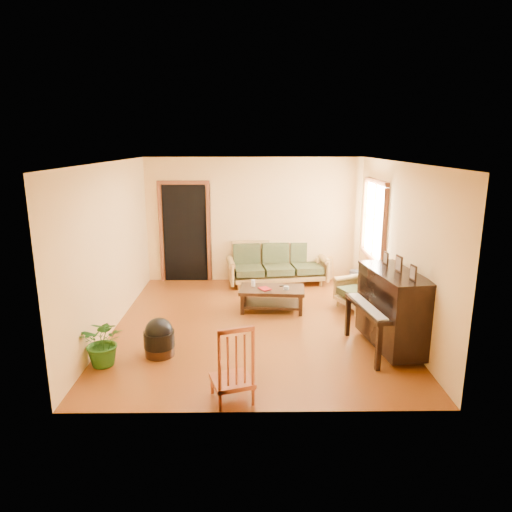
{
  "coord_description": "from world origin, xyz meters",
  "views": [
    {
      "loc": [
        -0.07,
        -6.96,
        2.89
      ],
      "look_at": [
        0.02,
        0.2,
        1.1
      ],
      "focal_mm": 32.0,
      "sensor_mm": 36.0,
      "label": 1
    }
  ],
  "objects_px": {
    "coffee_table": "(272,299)",
    "footstool": "(159,342)",
    "sofa": "(278,264)",
    "potted_plant": "(104,342)",
    "ceramic_crock": "(355,277)",
    "armchair": "(360,288)",
    "piano": "(392,311)",
    "red_chair": "(232,361)"
  },
  "relations": [
    {
      "from": "coffee_table",
      "to": "potted_plant",
      "type": "relative_size",
      "value": 1.67
    },
    {
      "from": "piano",
      "to": "ceramic_crock",
      "type": "distance_m",
      "value": 3.21
    },
    {
      "from": "piano",
      "to": "ceramic_crock",
      "type": "xyz_separation_m",
      "value": [
        0.2,
        3.18,
        -0.44
      ]
    },
    {
      "from": "armchair",
      "to": "ceramic_crock",
      "type": "relative_size",
      "value": 2.89
    },
    {
      "from": "sofa",
      "to": "piano",
      "type": "height_order",
      "value": "piano"
    },
    {
      "from": "piano",
      "to": "ceramic_crock",
      "type": "relative_size",
      "value": 4.83
    },
    {
      "from": "red_chair",
      "to": "potted_plant",
      "type": "distance_m",
      "value": 1.93
    },
    {
      "from": "footstool",
      "to": "red_chair",
      "type": "height_order",
      "value": "red_chair"
    },
    {
      "from": "sofa",
      "to": "potted_plant",
      "type": "xyz_separation_m",
      "value": [
        -2.5,
        -3.56,
        -0.1
      ]
    },
    {
      "from": "ceramic_crock",
      "to": "piano",
      "type": "bearing_deg",
      "value": -93.61
    },
    {
      "from": "coffee_table",
      "to": "red_chair",
      "type": "distance_m",
      "value": 2.95
    },
    {
      "from": "armchair",
      "to": "potted_plant",
      "type": "relative_size",
      "value": 1.17
    },
    {
      "from": "potted_plant",
      "to": "red_chair",
      "type": "bearing_deg",
      "value": -26.48
    },
    {
      "from": "armchair",
      "to": "piano",
      "type": "bearing_deg",
      "value": -111.24
    },
    {
      "from": "piano",
      "to": "footstool",
      "type": "xyz_separation_m",
      "value": [
        -3.26,
        -0.15,
        -0.38
      ]
    },
    {
      "from": "sofa",
      "to": "footstool",
      "type": "bearing_deg",
      "value": -127.18
    },
    {
      "from": "piano",
      "to": "ceramic_crock",
      "type": "bearing_deg",
      "value": 77.91
    },
    {
      "from": "footstool",
      "to": "ceramic_crock",
      "type": "bearing_deg",
      "value": 43.85
    },
    {
      "from": "piano",
      "to": "red_chair",
      "type": "relative_size",
      "value": 1.37
    },
    {
      "from": "footstool",
      "to": "potted_plant",
      "type": "relative_size",
      "value": 0.63
    },
    {
      "from": "sofa",
      "to": "footstool",
      "type": "xyz_separation_m",
      "value": [
        -1.83,
        -3.28,
        -0.24
      ]
    },
    {
      "from": "sofa",
      "to": "coffee_table",
      "type": "bearing_deg",
      "value": -105.05
    },
    {
      "from": "coffee_table",
      "to": "armchair",
      "type": "xyz_separation_m",
      "value": [
        1.56,
        0.05,
        0.19
      ]
    },
    {
      "from": "piano",
      "to": "red_chair",
      "type": "xyz_separation_m",
      "value": [
        -2.21,
        -1.29,
        -0.1
      ]
    },
    {
      "from": "armchair",
      "to": "ceramic_crock",
      "type": "height_order",
      "value": "armchair"
    },
    {
      "from": "armchair",
      "to": "footstool",
      "type": "height_order",
      "value": "armchair"
    },
    {
      "from": "sofa",
      "to": "armchair",
      "type": "bearing_deg",
      "value": -55.46
    },
    {
      "from": "coffee_table",
      "to": "footstool",
      "type": "height_order",
      "value": "coffee_table"
    },
    {
      "from": "sofa",
      "to": "armchair",
      "type": "distance_m",
      "value": 2.02
    },
    {
      "from": "piano",
      "to": "potted_plant",
      "type": "relative_size",
      "value": 1.96
    },
    {
      "from": "coffee_table",
      "to": "piano",
      "type": "height_order",
      "value": "piano"
    },
    {
      "from": "potted_plant",
      "to": "armchair",
      "type": "bearing_deg",
      "value": 28.13
    },
    {
      "from": "ceramic_crock",
      "to": "potted_plant",
      "type": "bearing_deg",
      "value": -138.88
    },
    {
      "from": "armchair",
      "to": "piano",
      "type": "height_order",
      "value": "piano"
    },
    {
      "from": "piano",
      "to": "potted_plant",
      "type": "distance_m",
      "value": 3.96
    },
    {
      "from": "sofa",
      "to": "potted_plant",
      "type": "distance_m",
      "value": 4.35
    },
    {
      "from": "coffee_table",
      "to": "ceramic_crock",
      "type": "relative_size",
      "value": 4.14
    },
    {
      "from": "footstool",
      "to": "sofa",
      "type": "bearing_deg",
      "value": 60.79
    },
    {
      "from": "armchair",
      "to": "red_chair",
      "type": "relative_size",
      "value": 0.82
    },
    {
      "from": "armchair",
      "to": "piano",
      "type": "xyz_separation_m",
      "value": [
        0.06,
        -1.64,
        0.19
      ]
    },
    {
      "from": "coffee_table",
      "to": "armchair",
      "type": "distance_m",
      "value": 1.57
    },
    {
      "from": "footstool",
      "to": "ceramic_crock",
      "type": "height_order",
      "value": "footstool"
    }
  ]
}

